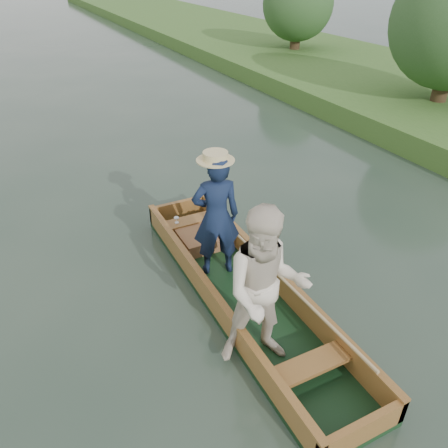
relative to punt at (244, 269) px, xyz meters
name	(u,v)px	position (x,y,z in m)	size (l,w,h in m)	color
ground	(243,299)	(0.16, 0.29, -0.80)	(120.00, 120.00, 0.00)	#283D30
trees_far	(56,38)	(-0.73, 8.52, 1.65)	(22.84, 13.95, 4.46)	#47331E
punt	(244,269)	(0.00, 0.00, 0.00)	(1.48, 5.00, 2.13)	black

